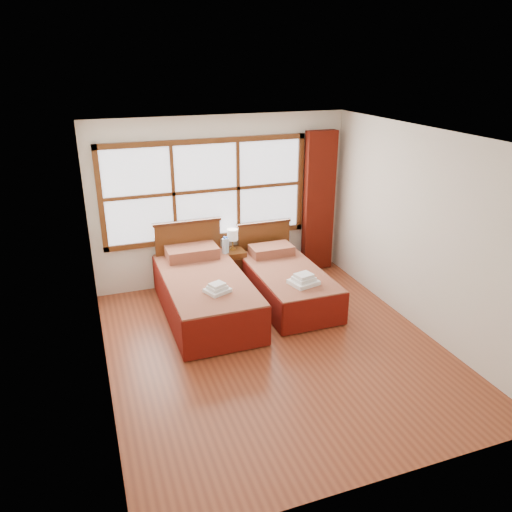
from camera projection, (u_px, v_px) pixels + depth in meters
name	position (u px, v px, depth m)	size (l,w,h in m)	color
floor	(275.00, 348.00, 6.22)	(4.50, 4.50, 0.00)	brown
ceiling	(278.00, 136.00, 5.25)	(4.50, 4.50, 0.00)	white
wall_back	(222.00, 201.00, 7.70)	(4.00, 4.00, 0.00)	silver
wall_left	(95.00, 275.00, 5.10)	(4.50, 4.50, 0.00)	silver
wall_right	(422.00, 232.00, 6.36)	(4.50, 4.50, 0.00)	silver
window	(206.00, 191.00, 7.51)	(3.16, 0.06, 1.56)	white
curtain	(319.00, 202.00, 8.13)	(0.50, 0.16, 2.30)	#581208
bed_left	(204.00, 292.00, 6.96)	(1.11, 2.15, 1.08)	#421E0D
bed_right	(286.00, 282.00, 7.36)	(0.97, 1.99, 0.93)	#421E0D
nightstand	(230.00, 267.00, 7.86)	(0.43, 0.43, 0.57)	#592F13
towels_left	(217.00, 289.00, 6.36)	(0.36, 0.34, 0.12)	white
towels_right	(304.00, 280.00, 6.77)	(0.42, 0.39, 0.15)	white
lamp	(233.00, 235.00, 7.72)	(0.17, 0.17, 0.33)	gold
bottle_near	(225.00, 246.00, 7.58)	(0.07, 0.07, 0.28)	#BFE1F6
bottle_far	(227.00, 245.00, 7.63)	(0.07, 0.07, 0.26)	#BFE1F6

